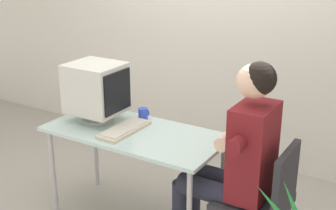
{
  "coord_description": "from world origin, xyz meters",
  "views": [
    {
      "loc": [
        1.76,
        -2.44,
        1.98
      ],
      "look_at": [
        0.28,
        0.0,
        0.97
      ],
      "focal_mm": 48.55,
      "sensor_mm": 36.0,
      "label": 1
    }
  ],
  "objects_px": {
    "desk_mug": "(143,114)",
    "keyboard": "(124,129)",
    "crt_monitor": "(96,89)",
    "office_chair": "(262,198)",
    "desk": "(135,139)",
    "person_seated": "(235,156)"
  },
  "relations": [
    {
      "from": "crt_monitor",
      "to": "desk_mug",
      "type": "bearing_deg",
      "value": 35.77
    },
    {
      "from": "crt_monitor",
      "to": "desk_mug",
      "type": "distance_m",
      "value": 0.4
    },
    {
      "from": "office_chair",
      "to": "desk_mug",
      "type": "bearing_deg",
      "value": 166.54
    },
    {
      "from": "office_chair",
      "to": "desk_mug",
      "type": "distance_m",
      "value": 1.12
    },
    {
      "from": "keyboard",
      "to": "person_seated",
      "type": "relative_size",
      "value": 0.33
    },
    {
      "from": "desk",
      "to": "crt_monitor",
      "type": "relative_size",
      "value": 2.94
    },
    {
      "from": "keyboard",
      "to": "desk_mug",
      "type": "bearing_deg",
      "value": 93.83
    },
    {
      "from": "desk",
      "to": "person_seated",
      "type": "distance_m",
      "value": 0.79
    },
    {
      "from": "desk",
      "to": "desk_mug",
      "type": "xyz_separation_m",
      "value": [
        -0.08,
        0.23,
        0.11
      ]
    },
    {
      "from": "crt_monitor",
      "to": "desk_mug",
      "type": "relative_size",
      "value": 5.03
    },
    {
      "from": "crt_monitor",
      "to": "office_chair",
      "type": "relative_size",
      "value": 0.52
    },
    {
      "from": "keyboard",
      "to": "office_chair",
      "type": "height_order",
      "value": "office_chair"
    },
    {
      "from": "person_seated",
      "to": "desk_mug",
      "type": "relative_size",
      "value": 15.38
    },
    {
      "from": "desk",
      "to": "keyboard",
      "type": "distance_m",
      "value": 0.11
    },
    {
      "from": "desk",
      "to": "crt_monitor",
      "type": "distance_m",
      "value": 0.48
    },
    {
      "from": "crt_monitor",
      "to": "keyboard",
      "type": "xyz_separation_m",
      "value": [
        0.3,
        -0.07,
        -0.24
      ]
    },
    {
      "from": "desk",
      "to": "keyboard",
      "type": "relative_size",
      "value": 2.93
    },
    {
      "from": "office_chair",
      "to": "person_seated",
      "type": "height_order",
      "value": "person_seated"
    },
    {
      "from": "desk_mug",
      "to": "keyboard",
      "type": "bearing_deg",
      "value": -86.17
    },
    {
      "from": "office_chair",
      "to": "desk",
      "type": "bearing_deg",
      "value": 178.48
    },
    {
      "from": "desk",
      "to": "keyboard",
      "type": "xyz_separation_m",
      "value": [
        -0.06,
        -0.04,
        0.08
      ]
    },
    {
      "from": "person_seated",
      "to": "keyboard",
      "type": "bearing_deg",
      "value": -179.19
    }
  ]
}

